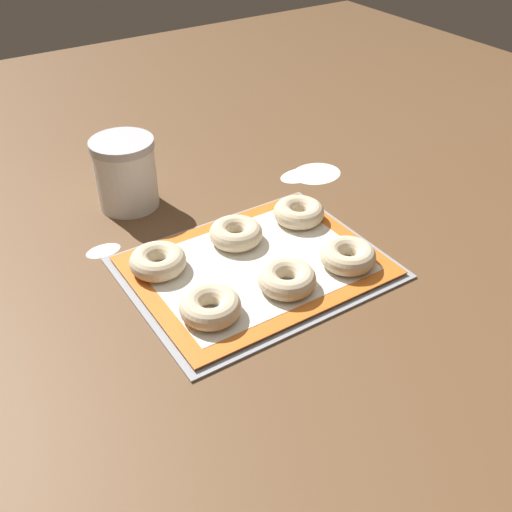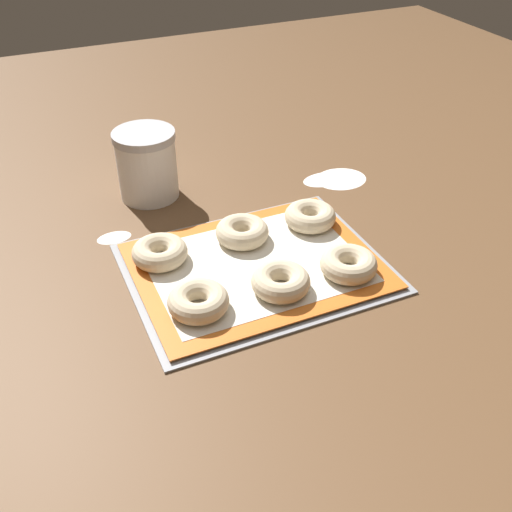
{
  "view_description": "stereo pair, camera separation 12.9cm",
  "coord_description": "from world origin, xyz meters",
  "px_view_note": "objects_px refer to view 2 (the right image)",
  "views": [
    {
      "loc": [
        -0.45,
        -0.72,
        0.64
      ],
      "look_at": [
        0.01,
        -0.01,
        0.03
      ],
      "focal_mm": 42.0,
      "sensor_mm": 36.0,
      "label": 1
    },
    {
      "loc": [
        -0.33,
        -0.78,
        0.64
      ],
      "look_at": [
        0.01,
        -0.01,
        0.03
      ],
      "focal_mm": 42.0,
      "sensor_mm": 36.0,
      "label": 2
    }
  ],
  "objects_px": {
    "bagel_front_center": "(281,281)",
    "bagel_back_center": "(242,232)",
    "baking_tray": "(256,267)",
    "bagel_front_right": "(349,264)",
    "flour_canister": "(147,164)",
    "bagel_back_right": "(310,216)",
    "bagel_front_left": "(198,301)",
    "bagel_back_left": "(160,252)"
  },
  "relations": [
    {
      "from": "baking_tray",
      "to": "bagel_front_right",
      "type": "relative_size",
      "value": 4.48
    },
    {
      "from": "bagel_front_left",
      "to": "bagel_back_right",
      "type": "height_order",
      "value": "same"
    },
    {
      "from": "bagel_front_right",
      "to": "bagel_front_center",
      "type": "bearing_deg",
      "value": 177.88
    },
    {
      "from": "bagel_front_center",
      "to": "bagel_back_left",
      "type": "bearing_deg",
      "value": 134.57
    },
    {
      "from": "bagel_front_center",
      "to": "bagel_back_left",
      "type": "distance_m",
      "value": 0.23
    },
    {
      "from": "bagel_back_left",
      "to": "bagel_back_center",
      "type": "xyz_separation_m",
      "value": [
        0.16,
        0.0,
        0.0
      ]
    },
    {
      "from": "bagel_back_center",
      "to": "flour_canister",
      "type": "height_order",
      "value": "flour_canister"
    },
    {
      "from": "bagel_front_right",
      "to": "bagel_back_center",
      "type": "relative_size",
      "value": 1.0
    },
    {
      "from": "bagel_front_right",
      "to": "bagel_back_center",
      "type": "bearing_deg",
      "value": 127.54
    },
    {
      "from": "bagel_front_right",
      "to": "bagel_back_right",
      "type": "xyz_separation_m",
      "value": [
        0.01,
        0.16,
        0.0
      ]
    },
    {
      "from": "bagel_front_left",
      "to": "bagel_back_left",
      "type": "relative_size",
      "value": 1.0
    },
    {
      "from": "bagel_front_left",
      "to": "bagel_front_center",
      "type": "bearing_deg",
      "value": -3.26
    },
    {
      "from": "flour_canister",
      "to": "bagel_front_right",
      "type": "bearing_deg",
      "value": -60.47
    },
    {
      "from": "baking_tray",
      "to": "bagel_back_right",
      "type": "xyz_separation_m",
      "value": [
        0.15,
        0.08,
        0.02
      ]
    },
    {
      "from": "baking_tray",
      "to": "bagel_back_left",
      "type": "relative_size",
      "value": 4.48
    },
    {
      "from": "bagel_back_right",
      "to": "flour_canister",
      "type": "relative_size",
      "value": 0.68
    },
    {
      "from": "baking_tray",
      "to": "bagel_front_center",
      "type": "height_order",
      "value": "bagel_front_center"
    },
    {
      "from": "flour_canister",
      "to": "bagel_back_right",
      "type": "bearing_deg",
      "value": -45.56
    },
    {
      "from": "flour_canister",
      "to": "bagel_back_center",
      "type": "bearing_deg",
      "value": -66.69
    },
    {
      "from": "bagel_front_right",
      "to": "bagel_back_right",
      "type": "bearing_deg",
      "value": 85.58
    },
    {
      "from": "bagel_front_center",
      "to": "bagel_back_center",
      "type": "height_order",
      "value": "same"
    },
    {
      "from": "bagel_back_center",
      "to": "flour_canister",
      "type": "relative_size",
      "value": 0.68
    },
    {
      "from": "bagel_front_center",
      "to": "baking_tray",
      "type": "bearing_deg",
      "value": 95.74
    },
    {
      "from": "baking_tray",
      "to": "bagel_back_right",
      "type": "distance_m",
      "value": 0.17
    },
    {
      "from": "bagel_front_left",
      "to": "flour_canister",
      "type": "distance_m",
      "value": 0.4
    },
    {
      "from": "bagel_front_right",
      "to": "bagel_back_center",
      "type": "distance_m",
      "value": 0.21
    },
    {
      "from": "bagel_back_center",
      "to": "bagel_back_right",
      "type": "bearing_deg",
      "value": -1.67
    },
    {
      "from": "bagel_back_right",
      "to": "flour_canister",
      "type": "xyz_separation_m",
      "value": [
        -0.25,
        0.25,
        0.04
      ]
    },
    {
      "from": "bagel_back_center",
      "to": "bagel_front_center",
      "type": "bearing_deg",
      "value": -89.81
    },
    {
      "from": "bagel_front_left",
      "to": "bagel_back_center",
      "type": "relative_size",
      "value": 1.0
    },
    {
      "from": "baking_tray",
      "to": "bagel_front_center",
      "type": "bearing_deg",
      "value": -84.26
    },
    {
      "from": "bagel_front_right",
      "to": "bagel_back_left",
      "type": "height_order",
      "value": "same"
    },
    {
      "from": "baking_tray",
      "to": "bagel_front_left",
      "type": "height_order",
      "value": "bagel_front_left"
    },
    {
      "from": "baking_tray",
      "to": "bagel_front_center",
      "type": "xyz_separation_m",
      "value": [
        0.01,
        -0.08,
        0.02
      ]
    },
    {
      "from": "bagel_back_center",
      "to": "baking_tray",
      "type": "bearing_deg",
      "value": -95.47
    },
    {
      "from": "bagel_front_center",
      "to": "flour_canister",
      "type": "bearing_deg",
      "value": 104.69
    },
    {
      "from": "bagel_front_center",
      "to": "bagel_front_right",
      "type": "distance_m",
      "value": 0.13
    },
    {
      "from": "bagel_front_left",
      "to": "bagel_back_right",
      "type": "relative_size",
      "value": 1.0
    },
    {
      "from": "bagel_front_left",
      "to": "flour_canister",
      "type": "relative_size",
      "value": 0.68
    },
    {
      "from": "bagel_front_center",
      "to": "bagel_back_center",
      "type": "bearing_deg",
      "value": 90.19
    },
    {
      "from": "baking_tray",
      "to": "flour_canister",
      "type": "distance_m",
      "value": 0.35
    },
    {
      "from": "bagel_back_left",
      "to": "flour_canister",
      "type": "xyz_separation_m",
      "value": [
        0.05,
        0.25,
        0.04
      ]
    }
  ]
}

